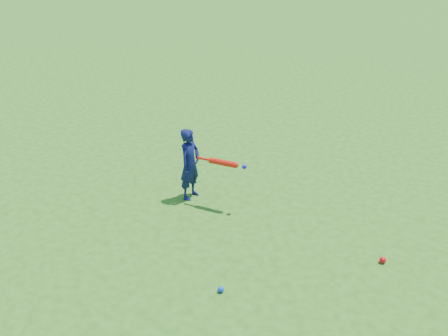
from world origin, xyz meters
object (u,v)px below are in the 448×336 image
(ground_ball_red, at_px, (383,260))
(bat_swing, at_px, (225,163))
(ground_ball_blue, at_px, (221,289))
(child, at_px, (190,164))

(ground_ball_red, relative_size, bat_swing, 0.11)
(ground_ball_red, bearing_deg, ground_ball_blue, -124.83)
(ground_ball_blue, distance_m, bat_swing, 1.84)
(child, distance_m, ground_ball_red, 2.70)
(ground_ball_red, xyz_separation_m, bat_swing, (-2.13, -0.15, 0.60))
(child, height_order, bat_swing, child)
(ground_ball_blue, height_order, bat_swing, bat_swing)
(child, bearing_deg, ground_ball_blue, -137.28)
(child, relative_size, ground_ball_blue, 15.36)
(child, bearing_deg, ground_ball_red, -93.62)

